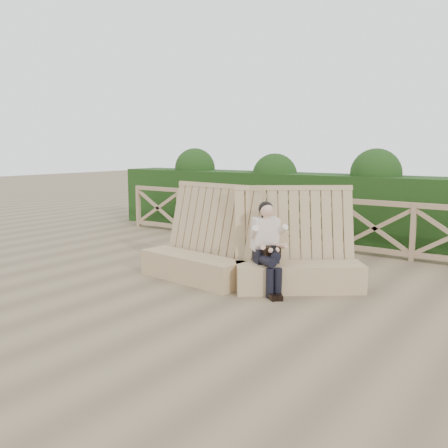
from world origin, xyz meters
The scene contains 5 objects.
ground centered at (0.00, 0.00, 0.00)m, with size 60.00×60.00×0.00m, color brown.
bench centered at (0.48, 0.33, 0.39)m, with size 3.52×1.78×1.55m.
woman centered at (0.94, 0.21, 0.71)m, with size 0.78×0.74×1.33m.
guardrail centered at (0.00, 3.50, 0.55)m, with size 10.10×0.09×1.10m.
hedge centered at (0.00, 4.70, 0.75)m, with size 12.00×1.20×1.50m, color black.
Camera 1 is at (4.58, -6.01, 2.11)m, focal length 40.00 mm.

